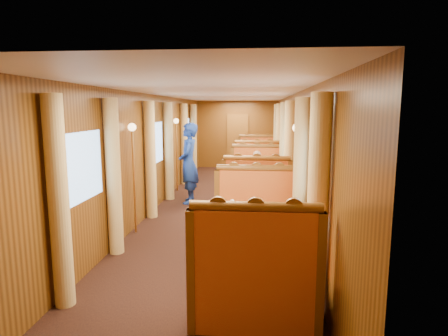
# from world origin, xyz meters

# --- Properties ---
(floor) EXTENTS (3.00, 12.00, 0.01)m
(floor) POSITION_xyz_m (0.00, 0.00, 0.00)
(floor) COLOR black
(floor) RESTS_ON ground
(ceiling) EXTENTS (3.00, 12.00, 0.01)m
(ceiling) POSITION_xyz_m (0.00, 0.00, 2.50)
(ceiling) COLOR silver
(ceiling) RESTS_ON wall_left
(wall_far) EXTENTS (3.00, 0.01, 2.50)m
(wall_far) POSITION_xyz_m (0.00, 6.00, 1.25)
(wall_far) COLOR brown
(wall_far) RESTS_ON floor
(wall_near) EXTENTS (3.00, 0.01, 2.50)m
(wall_near) POSITION_xyz_m (0.00, -6.00, 1.25)
(wall_near) COLOR brown
(wall_near) RESTS_ON floor
(wall_left) EXTENTS (0.01, 12.00, 2.50)m
(wall_left) POSITION_xyz_m (-1.50, 0.00, 1.25)
(wall_left) COLOR brown
(wall_left) RESTS_ON floor
(wall_right) EXTENTS (0.01, 12.00, 2.50)m
(wall_right) POSITION_xyz_m (1.50, 0.00, 1.25)
(wall_right) COLOR brown
(wall_right) RESTS_ON floor
(doorway_far) EXTENTS (0.80, 0.04, 2.00)m
(doorway_far) POSITION_xyz_m (0.00, 5.97, 1.00)
(doorway_far) COLOR brown
(doorway_far) RESTS_ON floor
(table_near) EXTENTS (1.05, 0.72, 0.75)m
(table_near) POSITION_xyz_m (0.75, -3.50, 0.38)
(table_near) COLOR white
(table_near) RESTS_ON floor
(banquette_near_fwd) EXTENTS (1.30, 0.55, 1.34)m
(banquette_near_fwd) POSITION_xyz_m (0.75, -4.51, 0.42)
(banquette_near_fwd) COLOR #B93614
(banquette_near_fwd) RESTS_ON floor
(banquette_near_aft) EXTENTS (1.30, 0.55, 1.34)m
(banquette_near_aft) POSITION_xyz_m (0.75, -2.49, 0.42)
(banquette_near_aft) COLOR #B93614
(banquette_near_aft) RESTS_ON floor
(table_mid) EXTENTS (1.05, 0.72, 0.75)m
(table_mid) POSITION_xyz_m (0.75, 0.00, 0.38)
(table_mid) COLOR white
(table_mid) RESTS_ON floor
(banquette_mid_fwd) EXTENTS (1.30, 0.55, 1.34)m
(banquette_mid_fwd) POSITION_xyz_m (0.75, -1.01, 0.42)
(banquette_mid_fwd) COLOR #B93614
(banquette_mid_fwd) RESTS_ON floor
(banquette_mid_aft) EXTENTS (1.30, 0.55, 1.34)m
(banquette_mid_aft) POSITION_xyz_m (0.75, 1.01, 0.42)
(banquette_mid_aft) COLOR #B93614
(banquette_mid_aft) RESTS_ON floor
(table_far) EXTENTS (1.05, 0.72, 0.75)m
(table_far) POSITION_xyz_m (0.75, 3.50, 0.38)
(table_far) COLOR white
(table_far) RESTS_ON floor
(banquette_far_fwd) EXTENTS (1.30, 0.55, 1.34)m
(banquette_far_fwd) POSITION_xyz_m (0.75, 2.49, 0.42)
(banquette_far_fwd) COLOR #B93614
(banquette_far_fwd) RESTS_ON floor
(banquette_far_aft) EXTENTS (1.30, 0.55, 1.34)m
(banquette_far_aft) POSITION_xyz_m (0.75, 4.51, 0.42)
(banquette_far_aft) COLOR #B93614
(banquette_far_aft) RESTS_ON floor
(tea_tray) EXTENTS (0.40, 0.35, 0.01)m
(tea_tray) POSITION_xyz_m (0.62, -3.51, 0.76)
(tea_tray) COLOR silver
(tea_tray) RESTS_ON table_near
(teapot_left) EXTENTS (0.18, 0.13, 0.14)m
(teapot_left) POSITION_xyz_m (0.54, -3.62, 0.82)
(teapot_left) COLOR silver
(teapot_left) RESTS_ON tea_tray
(teapot_right) EXTENTS (0.18, 0.15, 0.13)m
(teapot_right) POSITION_xyz_m (0.70, -3.61, 0.82)
(teapot_right) COLOR silver
(teapot_right) RESTS_ON tea_tray
(teapot_back) EXTENTS (0.17, 0.13, 0.14)m
(teapot_back) POSITION_xyz_m (0.65, -3.45, 0.82)
(teapot_back) COLOR silver
(teapot_back) RESTS_ON tea_tray
(fruit_plate) EXTENTS (0.20, 0.20, 0.05)m
(fruit_plate) POSITION_xyz_m (1.03, -3.58, 0.77)
(fruit_plate) COLOR white
(fruit_plate) RESTS_ON table_near
(cup_inboard) EXTENTS (0.08, 0.08, 0.26)m
(cup_inboard) POSITION_xyz_m (0.33, -3.38, 0.86)
(cup_inboard) COLOR white
(cup_inboard) RESTS_ON table_near
(cup_outboard) EXTENTS (0.08, 0.08, 0.26)m
(cup_outboard) POSITION_xyz_m (0.44, -3.31, 0.86)
(cup_outboard) COLOR white
(cup_outboard) RESTS_ON table_near
(rose_vase_mid) EXTENTS (0.06, 0.06, 0.36)m
(rose_vase_mid) POSITION_xyz_m (0.72, 0.03, 0.93)
(rose_vase_mid) COLOR silver
(rose_vase_mid) RESTS_ON table_mid
(rose_vase_far) EXTENTS (0.06, 0.06, 0.36)m
(rose_vase_far) POSITION_xyz_m (0.77, 3.51, 0.93)
(rose_vase_far) COLOR silver
(rose_vase_far) RESTS_ON table_far
(window_left_near) EXTENTS (0.01, 1.20, 0.90)m
(window_left_near) POSITION_xyz_m (-1.49, -3.50, 1.45)
(window_left_near) COLOR #7FADE5
(window_left_near) RESTS_ON wall_left
(curtain_left_near_a) EXTENTS (0.22, 0.22, 2.35)m
(curtain_left_near_a) POSITION_xyz_m (-1.38, -4.28, 1.18)
(curtain_left_near_a) COLOR #E4C475
(curtain_left_near_a) RESTS_ON floor
(curtain_left_near_b) EXTENTS (0.22, 0.22, 2.35)m
(curtain_left_near_b) POSITION_xyz_m (-1.38, -2.72, 1.18)
(curtain_left_near_b) COLOR #E4C475
(curtain_left_near_b) RESTS_ON floor
(window_right_near) EXTENTS (0.01, 1.20, 0.90)m
(window_right_near) POSITION_xyz_m (1.49, -3.50, 1.45)
(window_right_near) COLOR #7FADE5
(window_right_near) RESTS_ON wall_right
(curtain_right_near_a) EXTENTS (0.22, 0.22, 2.35)m
(curtain_right_near_a) POSITION_xyz_m (1.38, -4.28, 1.18)
(curtain_right_near_a) COLOR #E4C475
(curtain_right_near_a) RESTS_ON floor
(curtain_right_near_b) EXTENTS (0.22, 0.22, 2.35)m
(curtain_right_near_b) POSITION_xyz_m (1.38, -2.72, 1.18)
(curtain_right_near_b) COLOR #E4C475
(curtain_right_near_b) RESTS_ON floor
(window_left_mid) EXTENTS (0.01, 1.20, 0.90)m
(window_left_mid) POSITION_xyz_m (-1.49, 0.00, 1.45)
(window_left_mid) COLOR #7FADE5
(window_left_mid) RESTS_ON wall_left
(curtain_left_mid_a) EXTENTS (0.22, 0.22, 2.35)m
(curtain_left_mid_a) POSITION_xyz_m (-1.38, -0.78, 1.18)
(curtain_left_mid_a) COLOR #E4C475
(curtain_left_mid_a) RESTS_ON floor
(curtain_left_mid_b) EXTENTS (0.22, 0.22, 2.35)m
(curtain_left_mid_b) POSITION_xyz_m (-1.38, 0.78, 1.18)
(curtain_left_mid_b) COLOR #E4C475
(curtain_left_mid_b) RESTS_ON floor
(window_right_mid) EXTENTS (0.01, 1.20, 0.90)m
(window_right_mid) POSITION_xyz_m (1.49, 0.00, 1.45)
(window_right_mid) COLOR #7FADE5
(window_right_mid) RESTS_ON wall_right
(curtain_right_mid_a) EXTENTS (0.22, 0.22, 2.35)m
(curtain_right_mid_a) POSITION_xyz_m (1.38, -0.78, 1.18)
(curtain_right_mid_a) COLOR #E4C475
(curtain_right_mid_a) RESTS_ON floor
(curtain_right_mid_b) EXTENTS (0.22, 0.22, 2.35)m
(curtain_right_mid_b) POSITION_xyz_m (1.38, 0.78, 1.18)
(curtain_right_mid_b) COLOR #E4C475
(curtain_right_mid_b) RESTS_ON floor
(window_left_far) EXTENTS (0.01, 1.20, 0.90)m
(window_left_far) POSITION_xyz_m (-1.49, 3.50, 1.45)
(window_left_far) COLOR #7FADE5
(window_left_far) RESTS_ON wall_left
(curtain_left_far_a) EXTENTS (0.22, 0.22, 2.35)m
(curtain_left_far_a) POSITION_xyz_m (-1.38, 2.72, 1.18)
(curtain_left_far_a) COLOR #E4C475
(curtain_left_far_a) RESTS_ON floor
(curtain_left_far_b) EXTENTS (0.22, 0.22, 2.35)m
(curtain_left_far_b) POSITION_xyz_m (-1.38, 4.28, 1.18)
(curtain_left_far_b) COLOR #E4C475
(curtain_left_far_b) RESTS_ON floor
(window_right_far) EXTENTS (0.01, 1.20, 0.90)m
(window_right_far) POSITION_xyz_m (1.49, 3.50, 1.45)
(window_right_far) COLOR #7FADE5
(window_right_far) RESTS_ON wall_right
(curtain_right_far_a) EXTENTS (0.22, 0.22, 2.35)m
(curtain_right_far_a) POSITION_xyz_m (1.38, 2.72, 1.18)
(curtain_right_far_a) COLOR #E4C475
(curtain_right_far_a) RESTS_ON floor
(curtain_right_far_b) EXTENTS (0.22, 0.22, 2.35)m
(curtain_right_far_b) POSITION_xyz_m (1.38, 4.28, 1.18)
(curtain_right_far_b) COLOR #E4C475
(curtain_right_far_b) RESTS_ON floor
(sconce_left_fore) EXTENTS (0.14, 0.14, 1.95)m
(sconce_left_fore) POSITION_xyz_m (-1.40, -1.75, 1.38)
(sconce_left_fore) COLOR #BF8C3F
(sconce_left_fore) RESTS_ON floor
(sconce_right_fore) EXTENTS (0.14, 0.14, 1.95)m
(sconce_right_fore) POSITION_xyz_m (1.40, -1.75, 1.38)
(sconce_right_fore) COLOR #BF8C3F
(sconce_right_fore) RESTS_ON floor
(sconce_left_aft) EXTENTS (0.14, 0.14, 1.95)m
(sconce_left_aft) POSITION_xyz_m (-1.40, 1.75, 1.38)
(sconce_left_aft) COLOR #BF8C3F
(sconce_left_aft) RESTS_ON floor
(sconce_right_aft) EXTENTS (0.14, 0.14, 1.95)m
(sconce_right_aft) POSITION_xyz_m (1.40, 1.75, 1.38)
(sconce_right_aft) COLOR #BF8C3F
(sconce_right_aft) RESTS_ON floor
(steward) EXTENTS (0.51, 0.72, 1.88)m
(steward) POSITION_xyz_m (-0.84, 0.47, 0.94)
(steward) COLOR navy
(steward) RESTS_ON floor
(passenger) EXTENTS (0.40, 0.44, 0.76)m
(passenger) POSITION_xyz_m (0.75, 0.81, 0.74)
(passenger) COLOR beige
(passenger) RESTS_ON banquette_mid_aft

